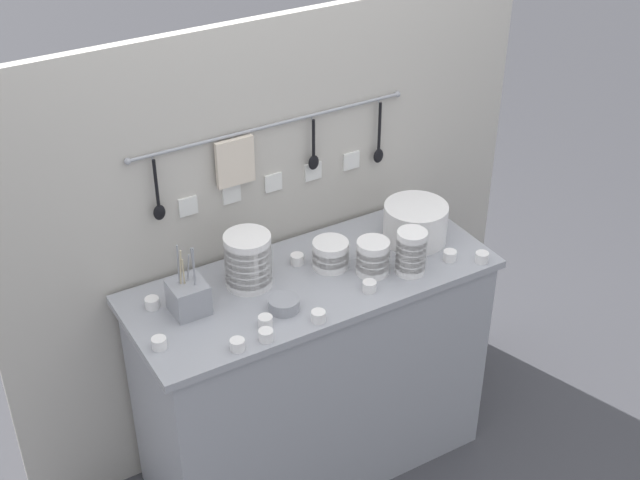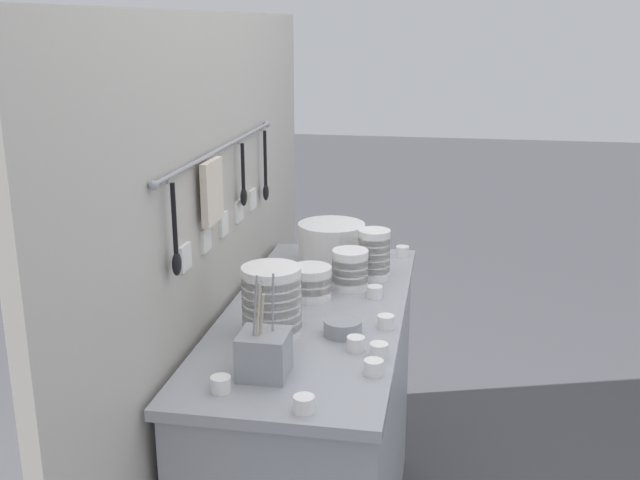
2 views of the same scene
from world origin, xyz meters
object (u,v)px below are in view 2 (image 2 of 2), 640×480
cup_front_left (382,258)px  bowl_stack_tall_left (350,269)px  bowl_stack_back_corner (374,254)px  steel_mixing_bowl (343,327)px  cup_edge_near (356,344)px  bowl_stack_short_front (311,282)px  cup_beside_plates (221,384)px  cup_centre (386,322)px  cup_back_left (375,292)px  bowl_stack_nested_right (272,301)px  cup_edge_far (402,251)px  cup_mid_row (379,350)px  cup_back_right (374,367)px  cup_front_right (304,404)px  plate_stack (331,243)px  cup_by_caddy (280,302)px  cutlery_caddy (264,353)px

cup_front_left → bowl_stack_tall_left: bearing=165.0°
bowl_stack_back_corner → steel_mixing_bowl: size_ratio=1.58×
cup_front_left → cup_edge_near: bearing=-179.8°
bowl_stack_short_front → cup_beside_plates: (-0.66, 0.10, -0.03)m
cup_centre → cup_beside_plates: same height
cup_edge_near → cup_back_left: same height
bowl_stack_nested_right → cup_centre: (0.11, -0.31, -0.08)m
cup_beside_plates → cup_edge_far: (1.17, -0.36, 0.00)m
cup_edge_near → cup_mid_row: same height
cup_back_right → bowl_stack_tall_left: bearing=13.2°
cup_front_right → bowl_stack_back_corner: bearing=-3.5°
plate_stack → cup_by_caddy: (-0.48, 0.08, -0.06)m
cup_beside_plates → cup_front_left: (1.07, -0.29, 0.00)m
bowl_stack_nested_right → cup_back_right: bearing=-122.5°
bowl_stack_nested_right → bowl_stack_short_front: size_ratio=1.51×
cup_front_left → bowl_stack_short_front: bearing=154.8°
bowl_stack_nested_right → cup_beside_plates: size_ratio=4.07×
cup_beside_plates → cup_front_left: same height
cup_centre → cup_beside_plates: size_ratio=1.00×
plate_stack → cup_by_caddy: size_ratio=4.94×
cutlery_caddy → cup_edge_near: 0.28m
bowl_stack_back_corner → cutlery_caddy: bearing=166.4°
bowl_stack_back_corner → steel_mixing_bowl: (-0.51, 0.03, -0.06)m
bowl_stack_nested_right → cup_centre: 0.34m
cup_beside_plates → cutlery_caddy: bearing=-38.2°
bowl_stack_back_corner → cup_edge_far: bearing=-16.9°
bowl_stack_short_front → cup_front_right: size_ratio=2.69×
cup_centre → cup_front_left: bearing=6.5°
bowl_stack_short_front → cup_centre: bearing=-128.1°
bowl_stack_back_corner → cup_front_left: size_ratio=3.46×
bowl_stack_short_front → cup_back_left: bearing=-79.0°
cup_front_left → cup_back_left: size_ratio=1.00×
cup_by_caddy → cup_back_right: 0.53m
plate_stack → cutlery_caddy: 0.94m
steel_mixing_bowl → cup_by_caddy: (0.17, 0.22, -0.00)m
bowl_stack_nested_right → bowl_stack_back_corner: size_ratio=1.18×
plate_stack → cup_front_left: bearing=-80.8°
bowl_stack_short_front → cup_mid_row: bearing=-147.2°
steel_mixing_bowl → cup_edge_near: steel_mixing_bowl is taller
cup_back_left → cup_back_right: bearing=-174.3°
plate_stack → cup_edge_near: bearing=-165.9°
bowl_stack_short_front → cup_edge_far: 0.57m
cup_edge_near → cup_by_caddy: 0.39m
cup_front_left → bowl_stack_nested_right: bearing=161.1°
cup_front_right → cup_back_left: same height
cup_front_left → cup_edge_near: 0.78m
cup_mid_row → cup_back_right: size_ratio=1.00×
plate_stack → cup_edge_near: plate_stack is taller
cup_front_left → cup_by_caddy: size_ratio=1.00×
cup_by_caddy → bowl_stack_back_corner: bearing=-37.4°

